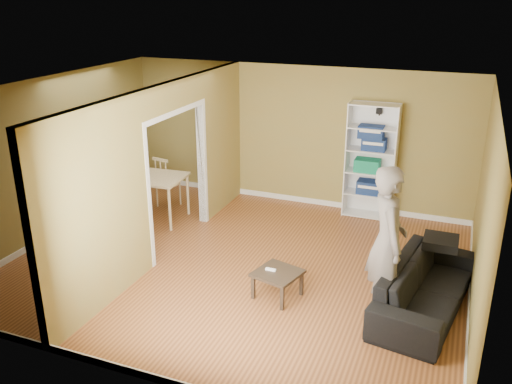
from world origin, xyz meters
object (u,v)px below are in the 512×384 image
Objects in this scene: chair_far at (168,181)px; bookshelf at (371,160)px; person at (388,229)px; chair_left at (108,189)px; sofa at (427,280)px; dining_table at (148,180)px; chair_near at (132,207)px; coffee_table at (278,276)px.

bookshelf is at bearing -154.90° from chair_far.
person is 5.40m from chair_left.
sofa is 5.79m from chair_left.
person is 4.63m from dining_table.
bookshelf is 3.96m from dining_table.
chair_near is (-3.53, -2.25, -0.56)m from bookshelf.
chair_left is (-4.41, -1.69, -0.55)m from bookshelf.
chair_near is at bearing -83.06° from dining_table.
sofa is 0.97× the size of person.
dining_table is at bearing 84.84° from sofa.
chair_far is (-3.59, -0.96, -0.53)m from bookshelf.
chair_left is at bearing -174.45° from dining_table.
bookshelf is 3.41m from coffee_table.
person is (-0.50, -0.23, 0.72)m from sofa.
sofa is 1.71× the size of dining_table.
coffee_table is at bearing 69.53° from chair_left.
coffee_table is at bearing -2.25° from chair_near.
chair_left is 1.10m from chair_far.
coffee_table is 0.56× the size of chair_far.
chair_left is at bearing 87.60° from sofa.
chair_far is (-0.06, 1.29, 0.03)m from chair_near.
person reaches higher than coffee_table.
dining_table is 0.69m from chair_near.
sofa is 0.91m from person.
person is 4.89m from chair_far.
bookshelf is 1.60× the size of dining_table.
person reaches higher than chair_far.
coffee_table is 4.14m from chair_left.
person reaches higher than bookshelf.
sofa is at bearing 80.39° from chair_left.
chair_near is at bearing 91.95° from sofa.
chair_near reaches higher than sofa.
coffee_table is at bearing 152.39° from chair_far.
chair_far is at bearing 110.04° from chair_near.
chair_far reaches higher than chair_near.
chair_near reaches higher than coffee_table.
dining_table is 1.38× the size of chair_near.
dining_table is (-4.86, 1.26, 0.30)m from sofa.
bookshelf reaches higher than dining_table.
bookshelf is 4.22m from chair_near.
bookshelf is 3.70× the size of coffee_table.
sofa is 1.07× the size of bookshelf.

